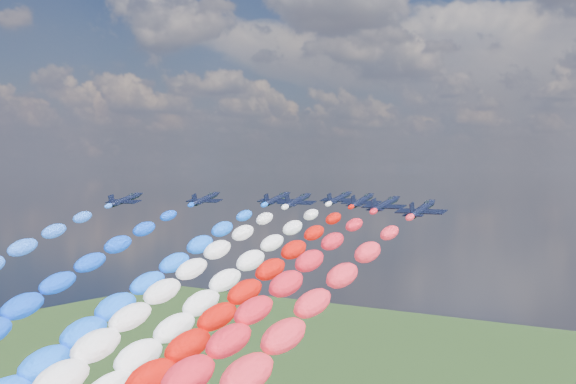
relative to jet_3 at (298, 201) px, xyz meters
The scene contains 14 objects.
jet_0 37.93m from the jet_3, 152.27° to the right, with size 8.53×11.43×2.52m, color black, non-canonical shape.
jet_1 22.75m from the jet_3, behind, with size 8.53×11.43×2.52m, color black, non-canonical shape.
trail_1 64.20m from the jet_3, 111.82° to the right, with size 6.48×101.54×48.08m, color blue, non-canonical shape.
jet_2 10.41m from the jet_3, 150.36° to the left, with size 8.53×11.43×2.52m, color black, non-canonical shape.
trail_2 52.73m from the jet_3, 100.87° to the right, with size 6.48×101.54×48.08m, color #1260FF, non-canonical shape.
jet_3 is the anchor object (origin of this frame).
trail_3 56.65m from the jet_3, 90.00° to the right, with size 6.48×101.54×48.08m, color white, non-canonical shape.
jet_4 16.22m from the jet_3, 87.33° to the left, with size 8.53×11.43×2.52m, color black, non-canonical shape.
trail_4 42.19m from the jet_3, 88.80° to the right, with size 6.48×101.54×48.08m, color white, non-canonical shape.
jet_5 13.73m from the jet_3, 33.70° to the left, with size 8.53×11.43×2.52m, color black, non-canonical shape.
trail_5 51.01m from the jet_3, 75.64° to the right, with size 6.48×101.54×48.08m, color red, non-canonical shape.
jet_6 23.83m from the jet_3, 12.30° to the right, with size 8.53×11.43×2.52m, color black, non-canonical shape.
trail_6 65.64m from the jet_3, 67.89° to the right, with size 6.48×101.54×48.08m, color red, non-canonical shape.
jet_7 39.96m from the jet_3, 25.12° to the right, with size 8.53×11.43×2.52m, color black, non-canonical shape.
Camera 1 is at (87.79, -125.84, 108.13)m, focal length 47.64 mm.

